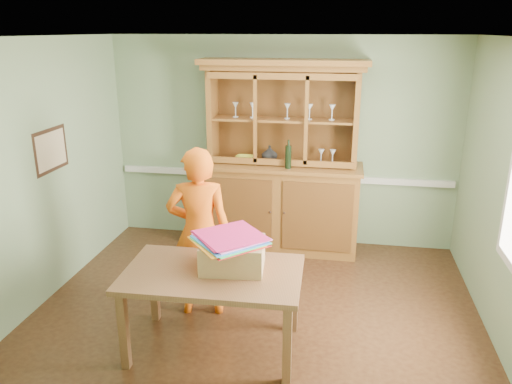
% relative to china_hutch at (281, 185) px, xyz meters
% --- Properties ---
extents(floor, '(4.50, 4.50, 0.00)m').
position_rel_china_hutch_xyz_m(floor, '(-0.03, -1.72, -0.85)').
color(floor, '#4B2E18').
rests_on(floor, ground).
extents(ceiling, '(4.50, 4.50, 0.00)m').
position_rel_china_hutch_xyz_m(ceiling, '(-0.03, -1.72, 1.85)').
color(ceiling, white).
rests_on(ceiling, wall_back).
extents(wall_back, '(4.50, 0.00, 4.50)m').
position_rel_china_hutch_xyz_m(wall_back, '(-0.03, 0.28, 0.50)').
color(wall_back, gray).
rests_on(wall_back, floor).
extents(wall_left, '(0.00, 4.00, 4.00)m').
position_rel_china_hutch_xyz_m(wall_left, '(-2.28, -1.72, 0.50)').
color(wall_left, gray).
rests_on(wall_left, floor).
extents(wall_front, '(4.50, 0.00, 4.50)m').
position_rel_china_hutch_xyz_m(wall_front, '(-0.03, -3.72, 0.50)').
color(wall_front, gray).
rests_on(wall_front, floor).
extents(chair_rail, '(4.41, 0.05, 0.08)m').
position_rel_china_hutch_xyz_m(chair_rail, '(-0.03, 0.25, 0.05)').
color(chair_rail, silver).
rests_on(chair_rail, wall_back).
extents(framed_map, '(0.03, 0.60, 0.46)m').
position_rel_china_hutch_xyz_m(framed_map, '(-2.26, -1.42, 0.70)').
color(framed_map, black).
rests_on(framed_map, wall_left).
extents(china_hutch, '(2.06, 0.68, 2.42)m').
position_rel_china_hutch_xyz_m(china_hutch, '(0.00, 0.00, 0.00)').
color(china_hutch, brown).
rests_on(china_hutch, floor).
extents(dining_table, '(1.56, 0.97, 0.77)m').
position_rel_china_hutch_xyz_m(dining_table, '(-0.29, -2.33, -0.17)').
color(dining_table, brown).
rests_on(dining_table, floor).
extents(cardboard_box, '(0.58, 0.48, 0.25)m').
position_rel_china_hutch_xyz_m(cardboard_box, '(-0.13, -2.23, 0.05)').
color(cardboard_box, '#A38554').
rests_on(cardboard_box, dining_table).
extents(kite_stack, '(0.72, 0.72, 0.06)m').
position_rel_china_hutch_xyz_m(kite_stack, '(-0.16, -2.24, 0.20)').
color(kite_stack, red).
rests_on(kite_stack, cardboard_box).
extents(person, '(0.70, 0.53, 1.72)m').
position_rel_china_hutch_xyz_m(person, '(-0.58, -1.73, 0.02)').
color(person, '#E75C0E').
rests_on(person, floor).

